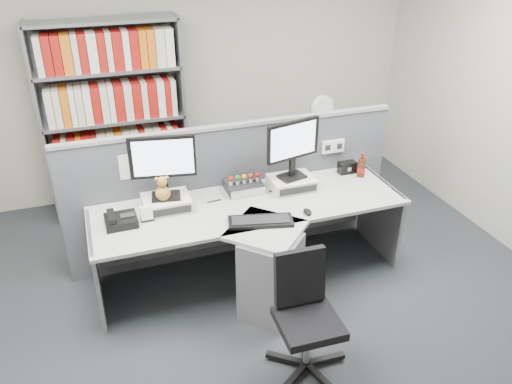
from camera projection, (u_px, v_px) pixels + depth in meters
name	position (u px, v px, depth m)	size (l,w,h in m)	color
ground	(284.00, 336.00, 3.91)	(5.50, 5.50, 0.00)	#2F3337
room_shell	(291.00, 112.00, 3.07)	(5.04, 5.54, 2.72)	#B4B1A0
partition	(235.00, 189.00, 4.65)	(3.00, 0.08, 1.27)	#4E5159
desk	(258.00, 245.00, 4.20)	(2.60, 1.20, 0.72)	#ABABA5
monitor_riser_left	(167.00, 203.00, 4.18)	(0.38, 0.31, 0.10)	beige
monitor_riser_right	(292.00, 183.00, 4.49)	(0.38, 0.31, 0.10)	beige
monitor_left	(163.00, 162.00, 4.01)	(0.52, 0.20, 0.53)	black
monitor_right	(293.00, 145.00, 4.33)	(0.50, 0.21, 0.52)	black
desktop_pc	(244.00, 186.00, 4.45)	(0.31, 0.28, 0.08)	black
figurines	(244.00, 178.00, 4.40)	(0.29, 0.05, 0.09)	beige
keyboard	(261.00, 221.00, 3.99)	(0.53, 0.30, 0.03)	black
mouse	(307.00, 212.00, 4.11)	(0.06, 0.10, 0.04)	black
desk_phone	(120.00, 220.00, 3.96)	(0.25, 0.23, 0.10)	black
desk_calendar	(147.00, 214.00, 4.01)	(0.10, 0.08, 0.12)	black
plush_toy	(163.00, 190.00, 4.08)	(0.12, 0.12, 0.21)	olive
speaker	(347.00, 167.00, 4.76)	(0.16, 0.09, 0.11)	black
cola_bottle	(361.00, 168.00, 4.68)	(0.07, 0.07, 0.24)	#3F190A
shelving_unit	(115.00, 123.00, 5.23)	(1.41, 0.40, 2.00)	gray
filing_cabinet	(318.00, 167.00, 5.76)	(0.45, 0.61, 0.70)	gray
desk_fan	(321.00, 112.00, 5.45)	(0.28, 0.17, 0.48)	white
office_chair	(305.00, 312.00, 3.48)	(0.55, 0.57, 0.86)	silver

